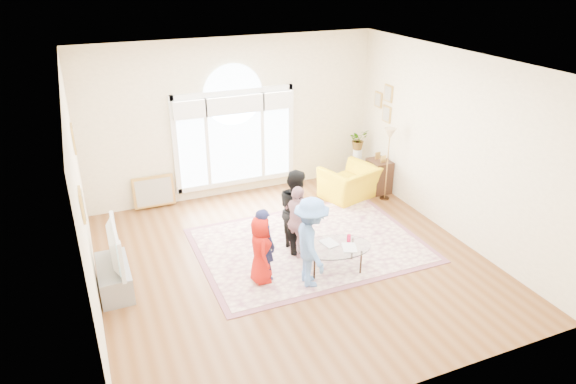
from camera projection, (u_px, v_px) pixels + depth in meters
name	position (u px, v px, depth m)	size (l,w,h in m)	color
ground	(292.00, 261.00, 8.41)	(6.00, 6.00, 0.00)	brown
room_shell	(237.00, 123.00, 10.14)	(6.00, 6.00, 6.00)	#F5E6BD
area_rug	(309.00, 245.00, 8.88)	(3.60, 2.60, 0.02)	beige
rug_border	(309.00, 245.00, 8.88)	(3.80, 2.80, 0.01)	#804955
tv_console	(114.00, 278.00, 7.61)	(0.45, 1.00, 0.42)	gray
television	(110.00, 247.00, 7.39)	(0.17, 1.10, 0.63)	black
coffee_table	(334.00, 248.00, 8.03)	(1.30, 0.96, 0.54)	silver
armchair	(349.00, 183.00, 10.51)	(1.03, 0.90, 0.67)	yellow
side_cabinet	(379.00, 176.00, 10.81)	(0.40, 0.50, 0.70)	black
floor_lamp	(389.00, 140.00, 10.08)	(0.29, 0.29, 1.51)	black
plant_pedestal	(357.00, 164.00, 11.44)	(0.20, 0.20, 0.70)	white
potted_plant	(358.00, 139.00, 11.20)	(0.40, 0.35, 0.44)	#33722D
leaning_picture	(156.00, 207.00, 10.24)	(0.80, 0.05, 0.62)	tan
child_red	(261.00, 249.00, 7.67)	(0.53, 0.34, 1.08)	red
child_navy	(264.00, 244.00, 7.72)	(0.43, 0.28, 1.18)	#181B3E
child_black	(296.00, 210.00, 8.51)	(0.69, 0.54, 1.42)	black
child_pink	(298.00, 222.00, 8.30)	(0.73, 0.30, 1.24)	#C88D94
child_blue	(311.00, 242.00, 7.53)	(0.91, 0.53, 1.41)	#5784D0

